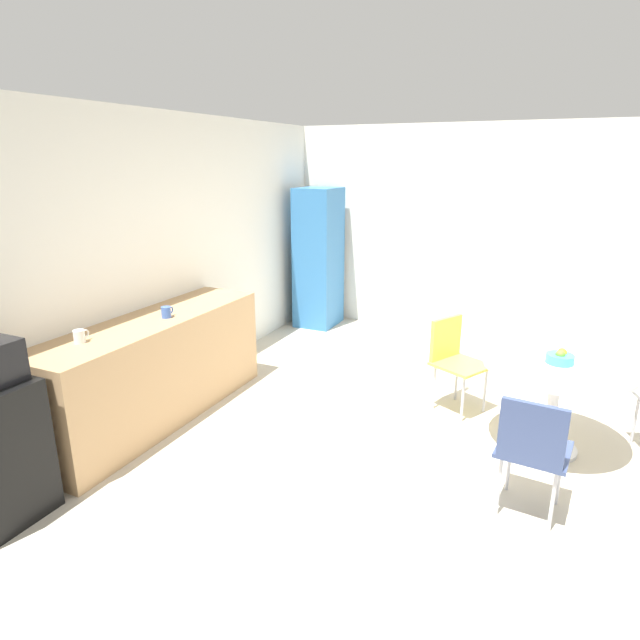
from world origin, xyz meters
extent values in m
plane|color=beige|center=(0.00, 0.00, 0.00)|extent=(6.00, 6.00, 0.00)
cube|color=white|center=(0.00, 3.00, 1.30)|extent=(6.00, 0.10, 2.60)
cube|color=white|center=(3.00, 0.00, 1.30)|extent=(0.10, 6.00, 2.60)
cube|color=tan|center=(-0.55, 2.65, 0.45)|extent=(2.31, 0.60, 0.90)
cube|color=#3372B2|center=(2.55, 2.55, 0.91)|extent=(0.60, 0.50, 1.83)
cylinder|color=silver|center=(0.28, -0.47, 0.01)|extent=(0.44, 0.44, 0.03)
cylinder|color=silver|center=(0.28, -0.47, 0.38)|extent=(0.08, 0.08, 0.69)
cylinder|color=white|center=(0.28, -0.47, 0.71)|extent=(1.08, 1.08, 0.03)
cylinder|color=silver|center=(0.67, -1.08, 0.21)|extent=(0.02, 0.02, 0.42)
cylinder|color=silver|center=(0.75, 0.08, 0.21)|extent=(0.02, 0.02, 0.42)
cylinder|color=silver|center=(0.47, 0.22, 0.21)|extent=(0.02, 0.02, 0.42)
cylinder|color=silver|center=(0.89, 0.36, 0.21)|extent=(0.02, 0.02, 0.42)
cylinder|color=silver|center=(0.61, 0.50, 0.21)|extent=(0.02, 0.02, 0.42)
cube|color=#D8CC4C|center=(0.68, 0.29, 0.44)|extent=(0.57, 0.57, 0.03)
cube|color=#D8CC4C|center=(0.77, 0.46, 0.64)|extent=(0.35, 0.21, 0.38)
cylinder|color=silver|center=(-0.40, -0.25, 0.21)|extent=(0.02, 0.02, 0.42)
cylinder|color=silver|center=(-0.43, -0.56, 0.21)|extent=(0.02, 0.02, 0.42)
cylinder|color=silver|center=(-0.72, -0.22, 0.21)|extent=(0.02, 0.02, 0.42)
cylinder|color=silver|center=(-0.75, -0.53, 0.21)|extent=(0.02, 0.02, 0.42)
cube|color=#384772|center=(-0.57, -0.39, 0.44)|extent=(0.46, 0.46, 0.03)
cube|color=#384772|center=(-0.76, -0.37, 0.64)|extent=(0.08, 0.38, 0.38)
cylinder|color=teal|center=(0.29, -0.48, 0.76)|extent=(0.20, 0.20, 0.07)
sphere|color=yellow|center=(0.33, -0.49, 0.79)|extent=(0.07, 0.07, 0.07)
sphere|color=#66B233|center=(0.27, -0.48, 0.79)|extent=(0.07, 0.07, 0.07)
cylinder|color=#3F66BF|center=(-0.47, 2.56, 0.95)|extent=(0.08, 0.08, 0.09)
torus|color=#3F66BF|center=(-0.41, 2.56, 0.95)|extent=(0.06, 0.01, 0.06)
cylinder|color=white|center=(-1.23, 2.70, 0.95)|extent=(0.08, 0.08, 0.09)
torus|color=white|center=(-1.17, 2.70, 0.95)|extent=(0.06, 0.01, 0.06)
camera|label=1|loc=(-3.82, -0.41, 2.18)|focal=29.89mm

